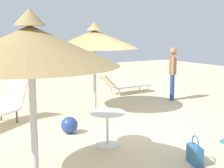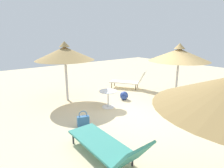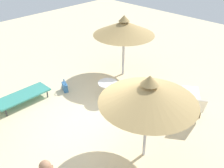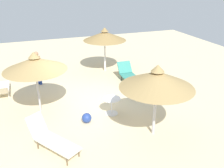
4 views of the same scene
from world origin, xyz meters
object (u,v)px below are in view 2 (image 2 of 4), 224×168
parasol_umbrella_front (65,53)px  handbag (83,120)px  lounge_chair_far_right (107,145)px  side_table_round (108,96)px  parasol_umbrella_back (179,55)px  beach_ball (124,96)px  lounge_chair_near_left (130,81)px

parasol_umbrella_front → handbag: size_ratio=5.07×
lounge_chair_far_right → side_table_round: bearing=-37.5°
handbag → side_table_round: (0.73, -1.49, 0.28)m
side_table_round → parasol_umbrella_back: bearing=-115.6°
side_table_round → beach_ball: 1.11m
parasol_umbrella_front → lounge_chair_far_right: (-4.14, 1.04, -1.59)m
parasol_umbrella_back → lounge_chair_far_right: parasol_umbrella_back is taller
parasol_umbrella_back → beach_ball: bearing=44.8°
side_table_round → parasol_umbrella_front: bearing=26.4°
lounge_chair_near_left → beach_ball: size_ratio=5.13×
parasol_umbrella_front → beach_ball: bearing=-127.0°
parasol_umbrella_back → side_table_round: bearing=64.4°
parasol_umbrella_front → beach_ball: (-1.42, -1.89, -1.76)m
lounge_chair_far_right → handbag: 1.77m
parasol_umbrella_front → parasol_umbrella_back: bearing=-130.9°
lounge_chair_far_right → lounge_chair_near_left: (3.83, -4.30, 0.05)m
lounge_chair_far_right → beach_ball: 4.00m
parasol_umbrella_back → handbag: size_ratio=4.94×
lounge_chair_far_right → lounge_chair_near_left: bearing=-48.3°
lounge_chair_near_left → handbag: size_ratio=3.80×
parasol_umbrella_back → side_table_round: size_ratio=3.51×
parasol_umbrella_back → lounge_chair_far_right: size_ratio=1.07×
handbag → parasol_umbrella_front: bearing=-14.9°
parasol_umbrella_front → parasol_umbrella_back: parasol_umbrella_front is taller
handbag → side_table_round: 1.68m
parasol_umbrella_front → beach_ball: size_ratio=6.83×
parasol_umbrella_front → parasol_umbrella_back: size_ratio=1.03×
parasol_umbrella_back → beach_ball: size_ratio=6.66×
lounge_chair_far_right → side_table_round: 3.08m
parasol_umbrella_front → handbag: (-2.43, 0.64, -1.77)m
parasol_umbrella_back → beach_ball: parasol_umbrella_back is taller
side_table_round → beach_ball: (0.27, -1.05, -0.27)m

